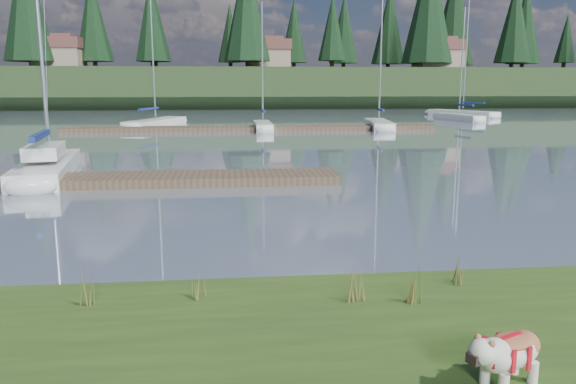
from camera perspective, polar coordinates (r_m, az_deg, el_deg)
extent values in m
plane|color=gray|center=(39.93, -6.54, 6.21)|extent=(200.00, 200.00, 0.00)
cube|color=#1F3118|center=(82.80, -6.37, 10.41)|extent=(200.00, 20.00, 5.00)
cylinder|color=silver|center=(6.09, 21.05, -17.74)|extent=(0.11, 0.11, 0.22)
cylinder|color=silver|center=(6.21, 19.39, -17.03)|extent=(0.11, 0.11, 0.22)
cylinder|color=silver|center=(6.41, 23.62, -16.42)|extent=(0.11, 0.11, 0.22)
cylinder|color=silver|center=(6.52, 21.99, -15.80)|extent=(0.11, 0.11, 0.22)
ellipsoid|color=silver|center=(6.21, 21.76, -14.80)|extent=(0.81, 0.63, 0.34)
ellipsoid|color=#9C5E3A|center=(6.16, 21.84, -13.87)|extent=(0.60, 0.52, 0.12)
ellipsoid|color=silver|center=(5.85, 19.09, -15.08)|extent=(0.34, 0.35, 0.25)
cube|color=black|center=(5.79, 18.32, -15.79)|extent=(0.12, 0.15, 0.10)
cube|color=silver|center=(22.13, -23.21, 2.10)|extent=(2.67, 7.23, 0.70)
ellipsoid|color=silver|center=(25.60, -22.11, 3.28)|extent=(1.82, 2.14, 0.70)
cylinder|color=silver|center=(22.72, -24.16, 17.29)|extent=(0.14, 0.14, 10.71)
cube|color=navy|center=(20.95, -23.88, 5.27)|extent=(0.69, 3.21, 0.20)
cube|color=silver|center=(21.64, -23.50, 3.85)|extent=(1.51, 2.71, 0.45)
cube|color=#4C3D2C|center=(19.55, -18.77, 1.13)|extent=(16.00, 2.00, 0.30)
cube|color=#4C3D2C|center=(39.95, -3.65, 6.47)|extent=(26.00, 2.20, 0.30)
cube|color=silver|center=(44.75, -13.28, 6.78)|extent=(4.17, 7.68, 0.70)
ellipsoid|color=silver|center=(48.14, -11.24, 7.15)|extent=(2.25, 2.50, 0.70)
cylinder|color=silver|center=(44.77, -13.66, 15.07)|extent=(0.12, 0.12, 11.79)
cube|color=navy|center=(43.77, -13.96, 8.21)|extent=(1.21, 2.89, 0.20)
cube|color=silver|center=(40.01, -2.57, 6.59)|extent=(1.16, 5.05, 0.70)
ellipsoid|color=silver|center=(42.52, -2.79, 6.85)|extent=(1.10, 1.38, 0.70)
cylinder|color=silver|center=(39.91, -2.63, 13.12)|extent=(0.12, 0.12, 7.94)
cube|color=navy|center=(39.25, -2.52, 8.23)|extent=(0.20, 2.01, 0.20)
cube|color=silver|center=(42.28, 9.20, 6.70)|extent=(2.31, 6.63, 0.70)
ellipsoid|color=silver|center=(45.50, 8.65, 7.02)|extent=(1.64, 1.94, 0.70)
cylinder|color=silver|center=(42.24, 9.43, 14.26)|extent=(0.12, 0.12, 9.99)
cube|color=navy|center=(41.34, 9.41, 8.24)|extent=(0.53, 2.59, 0.20)
cube|color=silver|center=(52.58, 16.96, 7.19)|extent=(2.57, 5.92, 0.70)
ellipsoid|color=silver|center=(54.95, 15.20, 7.43)|extent=(1.58, 1.82, 0.70)
cylinder|color=silver|center=(52.53, 17.27, 12.67)|extent=(0.12, 0.12, 8.90)
cube|color=navy|center=(51.89, 17.54, 8.42)|extent=(0.71, 2.28, 0.20)
cube|color=silver|center=(59.67, 17.31, 7.57)|extent=(5.08, 7.61, 0.70)
ellipsoid|color=silver|center=(62.16, 14.57, 7.84)|extent=(2.45, 2.63, 0.70)
cylinder|color=silver|center=(59.67, 17.67, 13.61)|extent=(0.12, 0.12, 11.44)
cube|color=navy|center=(58.96, 18.17, 8.64)|extent=(1.58, 2.80, 0.20)
cone|color=#475B23|center=(8.06, -9.63, -9.03)|extent=(0.03, 0.03, 0.44)
cone|color=brown|center=(8.00, -8.86, -9.49)|extent=(0.03, 0.03, 0.36)
cone|color=#475B23|center=(8.08, -9.20, -8.80)|extent=(0.03, 0.03, 0.49)
cone|color=brown|center=(8.05, -8.62, -9.53)|extent=(0.03, 0.03, 0.31)
cone|color=#475B23|center=(7.99, -9.52, -9.37)|extent=(0.03, 0.03, 0.40)
cone|color=#475B23|center=(7.90, 6.58, -9.06)|extent=(0.03, 0.03, 0.52)
cone|color=brown|center=(7.88, 7.47, -9.54)|extent=(0.03, 0.03, 0.42)
cone|color=#475B23|center=(7.93, 6.96, -8.78)|extent=(0.03, 0.03, 0.58)
cone|color=brown|center=(7.93, 7.61, -9.61)|extent=(0.03, 0.03, 0.37)
cone|color=#475B23|center=(7.84, 6.84, -9.43)|extent=(0.03, 0.03, 0.47)
cone|color=#475B23|center=(7.95, 12.22, -9.15)|extent=(0.03, 0.03, 0.51)
cone|color=brown|center=(7.94, 13.13, -9.61)|extent=(0.03, 0.03, 0.41)
cone|color=#475B23|center=(7.99, 12.57, -8.87)|extent=(0.03, 0.03, 0.57)
cone|color=brown|center=(7.99, 13.23, -9.67)|extent=(0.03, 0.03, 0.36)
cone|color=#475B23|center=(7.89, 12.54, -9.51)|extent=(0.03, 0.03, 0.46)
cone|color=#475B23|center=(8.17, -20.21, -8.81)|extent=(0.03, 0.03, 0.58)
cone|color=brown|center=(8.10, -19.54, -9.37)|extent=(0.03, 0.03, 0.46)
cone|color=#475B23|center=(8.17, -19.76, -8.56)|extent=(0.03, 0.03, 0.63)
cone|color=brown|center=(8.14, -19.25, -9.47)|extent=(0.03, 0.03, 0.40)
cone|color=#475B23|center=(8.10, -20.19, -9.19)|extent=(0.03, 0.03, 0.52)
cone|color=#475B23|center=(7.94, 12.03, -9.59)|extent=(0.03, 0.03, 0.40)
cone|color=brown|center=(7.93, 12.94, -9.98)|extent=(0.03, 0.03, 0.32)
cone|color=#475B23|center=(7.98, 12.39, -9.35)|extent=(0.03, 0.03, 0.44)
cone|color=brown|center=(7.98, 13.05, -10.00)|extent=(0.03, 0.03, 0.28)
cone|color=#475B23|center=(7.88, 12.35, -9.92)|extent=(0.03, 0.03, 0.36)
cone|color=#475B23|center=(8.80, 16.52, -7.28)|extent=(0.03, 0.03, 0.54)
cone|color=brown|center=(8.80, 17.35, -7.71)|extent=(0.03, 0.03, 0.43)
cone|color=#475B23|center=(8.84, 16.82, -7.03)|extent=(0.03, 0.03, 0.59)
cone|color=brown|center=(8.85, 17.41, -7.78)|extent=(0.03, 0.03, 0.38)
cone|color=#475B23|center=(8.75, 16.84, -7.60)|extent=(0.03, 0.03, 0.48)
cube|color=#33281C|center=(8.82, -7.94, -10.67)|extent=(60.00, 0.50, 0.14)
cylinder|color=#382619|center=(81.86, -24.62, 11.87)|extent=(0.60, 0.60, 1.80)
cone|color=black|center=(82.45, -25.07, 17.18)|extent=(6.60, 6.60, 15.00)
cylinder|color=#382619|center=(82.49, -13.56, 12.54)|extent=(0.60, 0.60, 1.80)
cone|color=black|center=(82.87, -13.75, 16.58)|extent=(4.84, 4.84, 11.00)
cylinder|color=#382619|center=(75.88, -4.13, 12.97)|extent=(0.60, 0.60, 1.80)
cone|color=black|center=(76.47, -4.20, 18.37)|extent=(6.16, 6.16, 14.00)
cylinder|color=#382619|center=(81.17, 4.49, 12.83)|extent=(0.60, 0.60, 1.80)
cone|color=black|center=(81.48, 4.54, 16.31)|extent=(3.96, 3.96, 9.00)
cylinder|color=#382619|center=(82.61, 13.87, 12.52)|extent=(0.60, 0.60, 1.80)
cone|color=black|center=(83.25, 14.14, 18.10)|extent=(7.04, 7.04, 16.00)
cylinder|color=#382619|center=(90.94, 21.73, 11.91)|extent=(0.60, 0.60, 1.80)
cone|color=black|center=(91.34, 22.02, 15.85)|extent=(5.28, 5.28, 12.00)
cube|color=gray|center=(82.92, -22.20, 12.38)|extent=(6.00, 5.00, 2.80)
cube|color=brown|center=(83.02, -22.31, 13.82)|extent=(6.30, 5.30, 1.40)
cube|color=brown|center=(83.08, -22.35, 14.37)|extent=(4.20, 3.60, 0.70)
cube|color=gray|center=(81.05, -2.08, 13.22)|extent=(6.00, 5.00, 2.80)
cube|color=brown|center=(81.16, -2.09, 14.70)|extent=(6.30, 5.30, 1.40)
cube|color=brown|center=(81.21, -2.09, 15.26)|extent=(4.20, 3.60, 0.70)
cube|color=gray|center=(84.25, 14.96, 12.78)|extent=(6.00, 5.00, 2.80)
cube|color=brown|center=(84.35, 15.04, 14.20)|extent=(6.30, 5.30, 1.40)
cube|color=brown|center=(84.40, 15.06, 14.74)|extent=(4.20, 3.60, 0.70)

